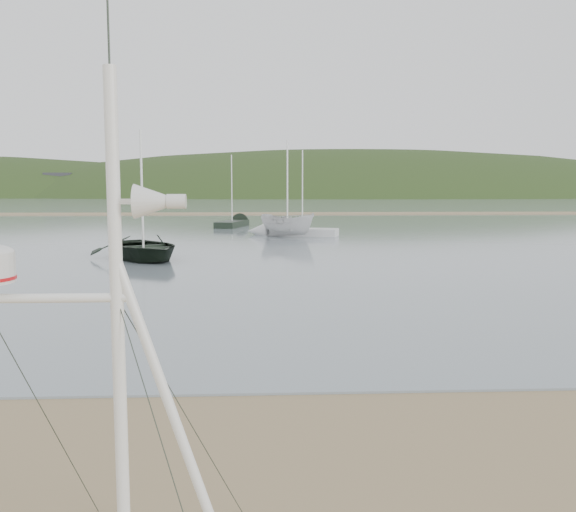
{
  "coord_description": "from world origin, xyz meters",
  "views": [
    {
      "loc": [
        2.27,
        -5.39,
        3.3
      ],
      "look_at": [
        2.58,
        1.0,
        2.57
      ],
      "focal_mm": 38.0,
      "sensor_mm": 36.0,
      "label": 1
    }
  ],
  "objects_px": {
    "boat_white": "(287,205)",
    "boat_dark": "(142,200)",
    "sailboat_dark_mid": "(238,223)",
    "sailboat_white_near": "(280,231)",
    "mast_rig": "(112,444)"
  },
  "relations": [
    {
      "from": "boat_white",
      "to": "boat_dark",
      "type": "bearing_deg",
      "value": -170.7
    },
    {
      "from": "boat_dark",
      "to": "sailboat_dark_mid",
      "type": "distance_m",
      "value": 24.91
    },
    {
      "from": "sailboat_dark_mid",
      "to": "sailboat_white_near",
      "type": "bearing_deg",
      "value": -73.1
    },
    {
      "from": "boat_dark",
      "to": "boat_white",
      "type": "bearing_deg",
      "value": 29.65
    },
    {
      "from": "mast_rig",
      "to": "sailboat_white_near",
      "type": "xyz_separation_m",
      "value": [
        2.65,
        36.79,
        -0.94
      ]
    },
    {
      "from": "sailboat_white_near",
      "to": "sailboat_dark_mid",
      "type": "height_order",
      "value": "sailboat_dark_mid"
    },
    {
      "from": "mast_rig",
      "to": "sailboat_dark_mid",
      "type": "xyz_separation_m",
      "value": [
        -0.6,
        47.48,
        -0.94
      ]
    },
    {
      "from": "boat_white",
      "to": "sailboat_dark_mid",
      "type": "distance_m",
      "value": 13.06
    },
    {
      "from": "boat_dark",
      "to": "sailboat_white_near",
      "type": "distance_m",
      "value": 15.58
    },
    {
      "from": "boat_white",
      "to": "sailboat_dark_mid",
      "type": "height_order",
      "value": "sailboat_dark_mid"
    },
    {
      "from": "boat_dark",
      "to": "sailboat_white_near",
      "type": "relative_size",
      "value": 0.84
    },
    {
      "from": "boat_dark",
      "to": "sailboat_dark_mid",
      "type": "relative_size",
      "value": 0.81
    },
    {
      "from": "mast_rig",
      "to": "sailboat_white_near",
      "type": "distance_m",
      "value": 36.9
    },
    {
      "from": "boat_dark",
      "to": "boat_white",
      "type": "distance_m",
      "value": 14.09
    },
    {
      "from": "mast_rig",
      "to": "sailboat_dark_mid",
      "type": "relative_size",
      "value": 0.77
    }
  ]
}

